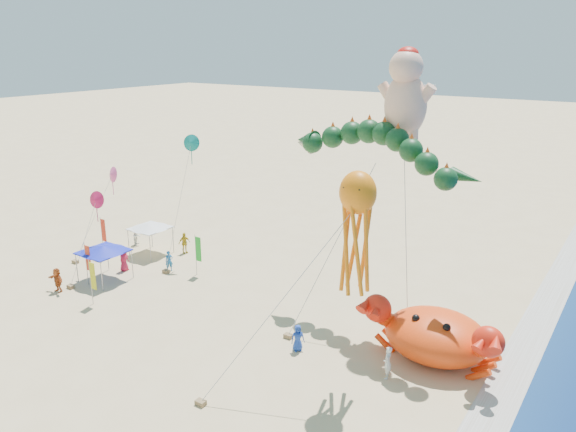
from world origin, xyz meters
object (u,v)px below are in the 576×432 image
object	(u,v)px
canopy_blue	(103,249)
canopy_white	(150,226)
dragon_kite	(374,153)
octopus_kite	(356,224)
cherub_kite	(406,94)
crab_inflatable	(436,335)

from	to	relation	value
canopy_blue	canopy_white	xyz separation A→B (m)	(-1.23, 5.69, -0.00)
dragon_kite	canopy_blue	size ratio (longest dim) A/B	3.74
octopus_kite	canopy_white	size ratio (longest dim) A/B	3.63
cherub_kite	crab_inflatable	bearing A→B (deg)	-42.43
dragon_kite	cherub_kite	xyz separation A→B (m)	(1.18, 1.42, 3.35)
canopy_white	crab_inflatable	bearing A→B (deg)	-6.17
dragon_kite	canopy_white	xyz separation A→B (m)	(-19.91, 0.37, -8.22)
octopus_kite	dragon_kite	bearing A→B (deg)	109.50
crab_inflatable	dragon_kite	xyz separation A→B (m)	(-5.31, 2.35, 9.15)
canopy_white	dragon_kite	bearing A→B (deg)	-1.08
cherub_kite	octopus_kite	world-z (taller)	cherub_kite
crab_inflatable	canopy_blue	world-z (taller)	crab_inflatable
cherub_kite	dragon_kite	bearing A→B (deg)	-129.71
dragon_kite	octopus_kite	world-z (taller)	dragon_kite
crab_inflatable	canopy_blue	distance (m)	24.19
cherub_kite	canopy_blue	size ratio (longest dim) A/B	5.02
crab_inflatable	dragon_kite	size ratio (longest dim) A/B	0.63
crab_inflatable	cherub_kite	distance (m)	13.70
dragon_kite	cherub_kite	distance (m)	3.83
cherub_kite	canopy_white	size ratio (longest dim) A/B	5.43
crab_inflatable	cherub_kite	world-z (taller)	cherub_kite
dragon_kite	canopy_blue	world-z (taller)	dragon_kite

